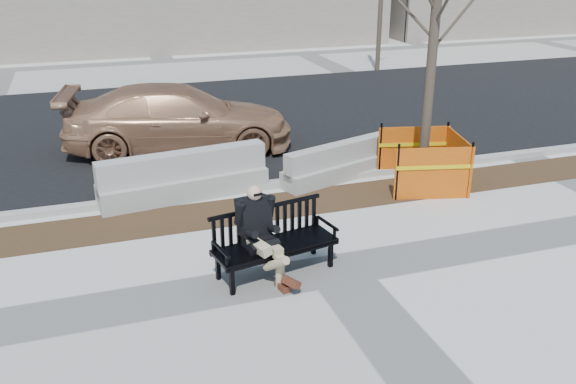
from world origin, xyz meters
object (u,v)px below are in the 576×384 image
jersey_barrier_left (185,197)px  sedan (181,149)px  jersey_barrier_right (339,178)px  bench (275,273)px  seated_man (259,275)px  tree_fence (421,186)px

jersey_barrier_left → sedan: bearing=75.0°
jersey_barrier_left → jersey_barrier_right: size_ratio=1.20×
bench → jersey_barrier_right: bench is taller
bench → seated_man: seated_man is taller
bench → seated_man: (-0.25, 0.00, 0.00)m
seated_man → jersey_barrier_left: size_ratio=0.43×
jersey_barrier_right → jersey_barrier_left: bearing=161.8°
sedan → jersey_barrier_right: size_ratio=1.95×
tree_fence → jersey_barrier_right: 1.69m
jersey_barrier_left → seated_man: bearing=-88.4°
bench → tree_fence: 4.60m
bench → tree_fence: (3.88, 2.47, 0.00)m
bench → sedan: bearing=82.5°
jersey_barrier_left → bench: bearing=-84.3°
bench → jersey_barrier_left: bench is taller
seated_man → jersey_barrier_left: (-0.53, 3.36, 0.00)m
sedan → jersey_barrier_left: sedan is taller
sedan → jersey_barrier_left: bearing=-177.5°
bench → tree_fence: size_ratio=0.33×
tree_fence → jersey_barrier_left: (-4.67, 0.90, 0.00)m
seated_man → jersey_barrier_right: seated_man is taller
bench → jersey_barrier_left: (-0.79, 3.37, 0.00)m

